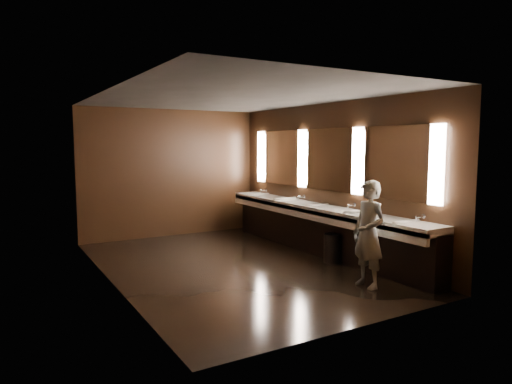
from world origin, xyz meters
TOP-DOWN VIEW (x-y plane):
  - floor at (0.00, 0.00)m, footprint 6.00×6.00m
  - ceiling at (0.00, 0.00)m, footprint 4.00×6.00m
  - wall_back at (0.00, 3.00)m, footprint 4.00×0.02m
  - wall_front at (0.00, -3.00)m, footprint 4.00×0.02m
  - wall_left at (-2.00, 0.00)m, footprint 0.02×6.00m
  - wall_right at (2.00, 0.00)m, footprint 0.02×6.00m
  - sink_counter at (1.79, 0.00)m, footprint 0.55×5.40m
  - mirror_band at (1.98, -0.00)m, footprint 0.06×5.03m
  - person at (1.12, -1.97)m, footprint 0.38×0.57m
  - trash_bin at (1.58, -0.67)m, footprint 0.34×0.34m

SIDE VIEW (x-z plane):
  - floor at x=0.00m, z-range 0.00..0.00m
  - trash_bin at x=1.58m, z-range 0.00..0.50m
  - sink_counter at x=1.79m, z-range -0.01..1.00m
  - person at x=1.12m, z-range 0.00..1.53m
  - wall_back at x=0.00m, z-range 0.00..2.80m
  - wall_front at x=0.00m, z-range 0.00..2.80m
  - wall_left at x=-2.00m, z-range 0.00..2.80m
  - wall_right at x=2.00m, z-range 0.00..2.80m
  - mirror_band at x=1.98m, z-range 1.17..2.32m
  - ceiling at x=0.00m, z-range 2.79..2.81m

